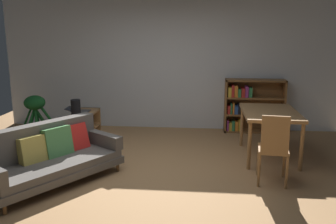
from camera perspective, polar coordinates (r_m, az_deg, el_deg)
name	(u,v)px	position (r m, az deg, el deg)	size (l,w,h in m)	color
ground_plane	(150,177)	(5.23, -2.74, -9.99)	(8.16, 8.16, 0.00)	#A87A4C
back_wall_panel	(169,63)	(7.53, 0.11, 7.65)	(6.80, 0.10, 2.70)	silver
fabric_couch	(49,156)	(5.23, -18.02, -6.53)	(1.71, 1.98, 0.77)	brown
media_console	(83,129)	(6.78, -13.11, -2.53)	(0.37, 1.06, 0.55)	olive
open_laptop	(79,111)	(6.86, -13.65, 0.18)	(0.42, 0.31, 0.08)	#333338
desk_speaker	(76,108)	(6.55, -14.13, 0.65)	(0.17, 0.17, 0.28)	black
potted_floor_plant	(36,116)	(7.19, -19.84, -0.55)	(0.64, 0.43, 0.84)	#9E9389
dining_table	(270,116)	(6.00, 15.56, -0.62)	(0.84, 1.22, 0.76)	olive
dining_chair_near	(274,146)	(5.00, 16.09, -5.12)	(0.43, 0.48, 0.96)	olive
bookshelf	(250,105)	(7.50, 12.56, 1.03)	(1.17, 0.31, 1.06)	brown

